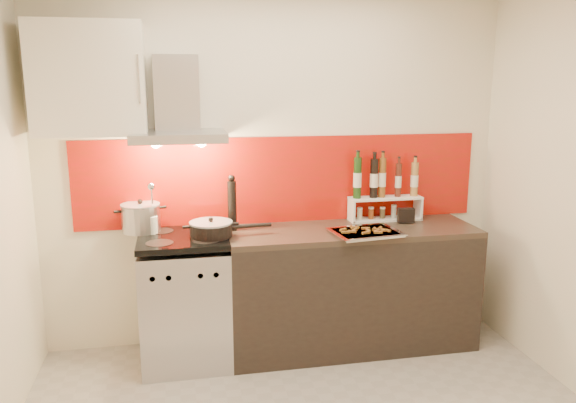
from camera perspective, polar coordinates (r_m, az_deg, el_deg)
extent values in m
cube|color=silver|center=(4.15, -1.21, 3.32)|extent=(3.40, 0.02, 2.60)
cube|color=#A11D08|center=(4.16, -0.50, 2.22)|extent=(3.00, 0.02, 0.64)
cube|color=#B7B7BA|center=(4.04, -10.37, -10.14)|extent=(0.60, 0.60, 0.84)
cube|color=black|center=(3.81, -10.24, -13.03)|extent=(0.50, 0.02, 0.40)
cube|color=#B7B7BA|center=(3.66, -10.47, -7.50)|extent=(0.56, 0.02, 0.12)
cube|color=#FF190C|center=(3.66, -10.47, -7.53)|extent=(0.10, 0.01, 0.04)
cube|color=black|center=(3.89, -10.64, -3.72)|extent=(0.60, 0.60, 0.04)
cube|color=black|center=(4.21, 6.36, -8.90)|extent=(1.80, 0.60, 0.86)
cube|color=#332B1F|center=(4.07, 6.51, -2.98)|extent=(1.80, 0.60, 0.04)
cube|color=#B7B7BA|center=(3.81, -11.06, 6.53)|extent=(0.62, 0.50, 0.06)
cube|color=#B7B7BA|center=(3.94, -11.24, 10.79)|extent=(0.30, 0.18, 0.50)
sphere|color=#FFD18C|center=(3.81, -13.30, 5.83)|extent=(0.07, 0.07, 0.07)
sphere|color=#FFD18C|center=(3.81, -8.77, 6.02)|extent=(0.07, 0.07, 0.07)
cube|color=white|center=(3.90, -19.56, 11.64)|extent=(0.70, 0.35, 0.72)
cylinder|color=#B7B7BA|center=(4.03, -14.71, -1.67)|extent=(0.26, 0.26, 0.18)
cylinder|color=#99999E|center=(4.01, -14.79, -0.32)|extent=(0.27, 0.27, 0.01)
sphere|color=black|center=(4.01, -14.81, 0.03)|extent=(0.03, 0.03, 0.03)
cylinder|color=black|center=(3.82, -7.82, -2.87)|extent=(0.29, 0.29, 0.09)
cylinder|color=#99999E|center=(3.81, -7.84, -2.13)|extent=(0.29, 0.29, 0.01)
sphere|color=black|center=(3.80, -7.85, -1.80)|extent=(0.03, 0.03, 0.03)
cylinder|color=black|center=(3.87, -3.71, -2.47)|extent=(0.28, 0.05, 0.03)
cylinder|color=silver|center=(3.97, -13.65, -2.40)|extent=(0.08, 0.08, 0.13)
cylinder|color=silver|center=(3.93, -13.63, 0.02)|extent=(0.01, 0.06, 0.24)
sphere|color=silver|center=(3.85, -13.74, 1.51)|extent=(0.05, 0.05, 0.05)
cylinder|color=black|center=(3.97, -5.71, -0.46)|extent=(0.06, 0.06, 0.35)
sphere|color=black|center=(3.93, -5.77, 2.35)|extent=(0.05, 0.05, 0.05)
cube|color=white|center=(4.34, 9.80, -1.76)|extent=(0.55, 0.15, 0.01)
cube|color=white|center=(4.23, 6.46, -0.92)|extent=(0.01, 0.15, 0.16)
cube|color=white|center=(4.42, 13.07, -0.60)|extent=(0.02, 0.15, 0.16)
cube|color=white|center=(4.30, 9.87, 0.35)|extent=(0.55, 0.15, 0.02)
cylinder|color=#193411|center=(4.20, 7.06, 2.40)|extent=(0.06, 0.06, 0.31)
cylinder|color=black|center=(4.24, 8.73, 2.35)|extent=(0.06, 0.06, 0.29)
cylinder|color=brown|center=(4.26, 9.55, 2.41)|extent=(0.05, 0.05, 0.30)
cylinder|color=#481C13|center=(4.31, 11.14, 2.15)|extent=(0.05, 0.05, 0.25)
cylinder|color=olive|center=(4.36, 12.72, 2.22)|extent=(0.06, 0.06, 0.26)
cylinder|color=beige|center=(4.26, 7.29, -1.30)|extent=(0.04, 0.04, 0.08)
cylinder|color=brown|center=(4.29, 8.44, -1.24)|extent=(0.04, 0.04, 0.08)
cylinder|color=#4D4026|center=(4.32, 9.57, -1.21)|extent=(0.04, 0.04, 0.07)
cylinder|color=#B8BBB0|center=(4.35, 10.69, -1.07)|extent=(0.04, 0.04, 0.09)
cube|color=black|center=(4.26, 11.89, -1.37)|extent=(0.13, 0.07, 0.11)
cube|color=silver|center=(3.92, 7.87, -3.19)|extent=(0.48, 0.39, 0.01)
cube|color=silver|center=(3.91, 7.87, -3.04)|extent=(0.50, 0.41, 0.01)
cube|color=red|center=(3.91, 7.87, -3.04)|extent=(0.43, 0.34, 0.01)
cube|color=brown|center=(3.91, 6.79, -2.89)|extent=(0.05, 0.05, 0.01)
cube|color=brown|center=(3.95, 8.76, -2.79)|extent=(0.04, 0.06, 0.01)
cube|color=brown|center=(3.90, 8.14, -2.95)|extent=(0.02, 0.06, 0.01)
cube|color=brown|center=(3.91, 5.62, -2.86)|extent=(0.06, 0.05, 0.01)
cube|color=brown|center=(3.90, 9.02, -3.00)|extent=(0.06, 0.05, 0.01)
cube|color=brown|center=(3.87, 9.15, -3.12)|extent=(0.06, 0.03, 0.01)
cube|color=brown|center=(3.85, 7.91, -3.17)|extent=(0.06, 0.03, 0.01)
cube|color=brown|center=(3.94, 9.57, -2.85)|extent=(0.05, 0.06, 0.01)
cube|color=brown|center=(3.97, 6.51, -2.62)|extent=(0.02, 0.06, 0.01)
cube|color=brown|center=(3.96, 7.89, -2.72)|extent=(0.06, 0.03, 0.01)
cube|color=brown|center=(3.84, 5.87, -3.12)|extent=(0.06, 0.03, 0.01)
cube|color=brown|center=(3.98, 9.34, -2.70)|extent=(0.05, 0.06, 0.01)
cube|color=brown|center=(3.94, 8.97, -2.83)|extent=(0.06, 0.02, 0.01)
cube|color=brown|center=(3.93, 10.00, -2.90)|extent=(0.04, 0.06, 0.01)
cube|color=brown|center=(3.87, 6.53, -3.04)|extent=(0.06, 0.04, 0.01)
cube|color=brown|center=(3.98, 6.81, -2.62)|extent=(0.06, 0.05, 0.01)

